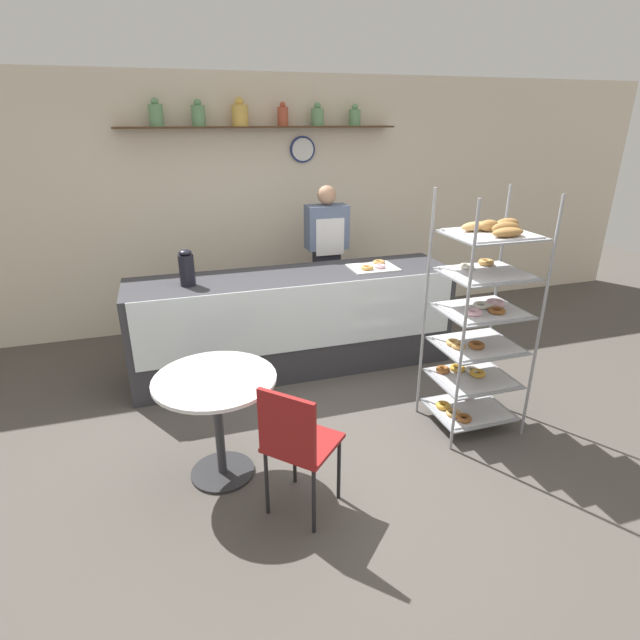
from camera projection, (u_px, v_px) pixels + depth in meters
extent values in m
plane|color=#4C4742|center=(337.00, 437.00, 3.80)|extent=(14.00, 14.00, 0.00)
cube|color=beige|center=(262.00, 205.00, 5.59)|extent=(10.00, 0.06, 2.70)
cube|color=#4C331E|center=(262.00, 127.00, 5.14)|extent=(2.89, 0.24, 0.02)
cylinder|color=#669966|center=(156.00, 116.00, 4.82)|extent=(0.14, 0.14, 0.20)
sphere|color=#669966|center=(155.00, 102.00, 4.77)|extent=(0.08, 0.08, 0.08)
cylinder|color=#669966|center=(198.00, 116.00, 4.93)|extent=(0.13, 0.13, 0.19)
sphere|color=#669966|center=(197.00, 103.00, 4.88)|extent=(0.07, 0.07, 0.07)
cylinder|color=gold|center=(240.00, 116.00, 5.04)|extent=(0.16, 0.16, 0.20)
sphere|color=gold|center=(239.00, 102.00, 4.99)|extent=(0.09, 0.09, 0.09)
cylinder|color=#B24C33|center=(283.00, 116.00, 5.17)|extent=(0.11, 0.11, 0.19)
sphere|color=#B24C33|center=(283.00, 105.00, 5.13)|extent=(0.06, 0.06, 0.06)
cylinder|color=#669966|center=(317.00, 117.00, 5.28)|extent=(0.13, 0.13, 0.17)
sphere|color=#669966|center=(317.00, 106.00, 5.24)|extent=(0.07, 0.07, 0.07)
cylinder|color=#669966|center=(355.00, 118.00, 5.40)|extent=(0.13, 0.13, 0.16)
sphere|color=#669966|center=(355.00, 107.00, 5.36)|extent=(0.07, 0.07, 0.07)
cylinder|color=navy|center=(302.00, 149.00, 5.45)|extent=(0.28, 0.03, 0.28)
cylinder|color=white|center=(303.00, 149.00, 5.44)|extent=(0.24, 0.00, 0.24)
cube|color=#333338|center=(295.00, 322.00, 4.72)|extent=(2.99, 0.70, 0.93)
cube|color=silver|center=(305.00, 319.00, 4.34)|extent=(2.87, 0.01, 0.60)
cylinder|color=gray|center=(463.00, 336.00, 3.32)|extent=(0.02, 0.02, 1.81)
cylinder|color=gray|center=(540.00, 325.00, 3.50)|extent=(0.02, 0.02, 1.81)
cylinder|color=gray|center=(425.00, 309.00, 3.79)|extent=(0.02, 0.02, 1.81)
cylinder|color=gray|center=(495.00, 301.00, 3.96)|extent=(0.02, 0.02, 1.81)
cube|color=gray|center=(468.00, 409.00, 3.94)|extent=(0.59, 0.51, 0.01)
cube|color=silver|center=(469.00, 408.00, 3.93)|extent=(0.53, 0.45, 0.01)
torus|color=gold|center=(443.00, 405.00, 3.92)|extent=(0.12, 0.12, 0.04)
torus|color=tan|center=(454.00, 413.00, 3.83)|extent=(0.12, 0.12, 0.03)
torus|color=#EAB2C1|center=(466.00, 395.00, 4.07)|extent=(0.11, 0.11, 0.04)
torus|color=brown|center=(464.00, 418.00, 3.76)|extent=(0.11, 0.11, 0.03)
cube|color=gray|center=(472.00, 378.00, 3.83)|extent=(0.59, 0.51, 0.01)
cube|color=silver|center=(473.00, 377.00, 3.83)|extent=(0.53, 0.45, 0.01)
torus|color=gold|center=(478.00, 373.00, 3.83)|extent=(0.12, 0.12, 0.04)
torus|color=gold|center=(457.00, 368.00, 3.92)|extent=(0.12, 0.12, 0.03)
torus|color=brown|center=(443.00, 369.00, 3.89)|extent=(0.11, 0.11, 0.04)
torus|color=silver|center=(471.00, 370.00, 3.89)|extent=(0.10, 0.10, 0.03)
cube|color=gray|center=(477.00, 345.00, 3.73)|extent=(0.59, 0.51, 0.01)
cube|color=silver|center=(477.00, 344.00, 3.72)|extent=(0.53, 0.45, 0.01)
torus|color=tan|center=(453.00, 343.00, 3.69)|extent=(0.11, 0.11, 0.03)
torus|color=brown|center=(476.00, 345.00, 3.65)|extent=(0.12, 0.12, 0.04)
torus|color=tan|center=(458.00, 346.00, 3.64)|extent=(0.10, 0.10, 0.03)
cube|color=gray|center=(481.00, 311.00, 3.62)|extent=(0.59, 0.51, 0.01)
cube|color=silver|center=(481.00, 309.00, 3.62)|extent=(0.53, 0.45, 0.01)
torus|color=silver|center=(482.00, 305.00, 3.64)|extent=(0.13, 0.13, 0.03)
torus|color=#EAB2C1|center=(474.00, 312.00, 3.50)|extent=(0.12, 0.12, 0.03)
torus|color=brown|center=(497.00, 311.00, 3.53)|extent=(0.12, 0.12, 0.03)
torus|color=#EAB2C1|center=(495.00, 303.00, 3.67)|extent=(0.14, 0.14, 0.04)
torus|color=silver|center=(492.00, 304.00, 3.66)|extent=(0.12, 0.12, 0.03)
cube|color=gray|center=(486.00, 274.00, 3.52)|extent=(0.59, 0.51, 0.01)
cube|color=silver|center=(486.00, 272.00, 3.52)|extent=(0.53, 0.45, 0.01)
torus|color=silver|center=(467.00, 266.00, 3.58)|extent=(0.11, 0.11, 0.03)
torus|color=tan|center=(486.00, 262.00, 3.67)|extent=(0.11, 0.11, 0.04)
cube|color=gray|center=(491.00, 235.00, 3.42)|extent=(0.59, 0.51, 0.01)
cube|color=silver|center=(491.00, 233.00, 3.41)|extent=(0.53, 0.45, 0.01)
ellipsoid|color=tan|center=(475.00, 226.00, 3.44)|extent=(0.24, 0.11, 0.06)
ellipsoid|color=olive|center=(489.00, 226.00, 3.43)|extent=(0.16, 0.10, 0.08)
ellipsoid|color=olive|center=(507.00, 224.00, 3.50)|extent=(0.22, 0.13, 0.08)
ellipsoid|color=olive|center=(506.00, 229.00, 3.31)|extent=(0.20, 0.10, 0.09)
ellipsoid|color=olive|center=(508.00, 232.00, 3.26)|extent=(0.23, 0.10, 0.06)
cube|color=#282833|center=(326.00, 293.00, 5.39)|extent=(0.25, 0.19, 0.99)
cube|color=slate|center=(327.00, 227.00, 5.12)|extent=(0.42, 0.22, 0.45)
cube|color=silver|center=(330.00, 237.00, 5.05)|extent=(0.30, 0.01, 0.37)
sphere|color=tan|center=(327.00, 195.00, 5.00)|extent=(0.19, 0.19, 0.19)
cylinder|color=#262628|center=(223.00, 472.00, 3.41)|extent=(0.43, 0.43, 0.02)
cylinder|color=#333338|center=(219.00, 428.00, 3.28)|extent=(0.06, 0.06, 0.69)
cylinder|color=white|center=(215.00, 379.00, 3.14)|extent=(0.78, 0.78, 0.02)
cylinder|color=black|center=(339.00, 468.00, 3.11)|extent=(0.02, 0.02, 0.46)
cylinder|color=black|center=(294.00, 453.00, 3.25)|extent=(0.02, 0.02, 0.46)
cylinder|color=black|center=(314.00, 501.00, 2.84)|extent=(0.02, 0.02, 0.46)
cylinder|color=black|center=(267.00, 483.00, 2.99)|extent=(0.02, 0.02, 0.46)
cube|color=maroon|center=(303.00, 443.00, 2.96)|extent=(0.54, 0.54, 0.03)
cube|color=maroon|center=(287.00, 427.00, 2.73)|extent=(0.27, 0.28, 0.40)
cylinder|color=black|center=(187.00, 270.00, 4.19)|extent=(0.13, 0.13, 0.27)
ellipsoid|color=black|center=(185.00, 252.00, 4.14)|extent=(0.11, 0.11, 0.05)
cube|color=white|center=(373.00, 268.00, 4.73)|extent=(0.44, 0.34, 0.01)
torus|color=#EAB2C1|center=(380.00, 266.00, 4.69)|extent=(0.10, 0.10, 0.03)
torus|color=tan|center=(379.00, 262.00, 4.83)|extent=(0.12, 0.12, 0.03)
torus|color=tan|center=(367.00, 268.00, 4.64)|extent=(0.12, 0.12, 0.03)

